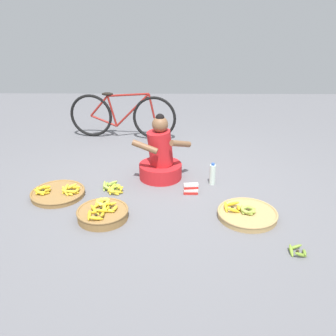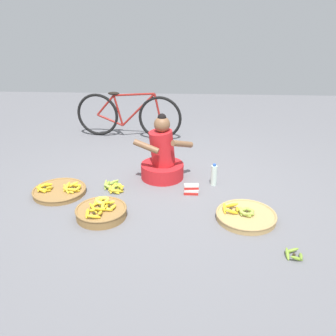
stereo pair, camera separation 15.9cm
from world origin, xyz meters
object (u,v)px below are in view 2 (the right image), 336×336
(bicycle_leaning, at_px, (128,115))
(banana_basket_front_center, at_px, (246,216))
(loose_bananas_near_bicycle, at_px, (294,255))
(water_bottle, at_px, (214,175))
(packet_carton_stack, at_px, (191,189))
(banana_basket_back_right, at_px, (59,191))
(vendor_woman_front, at_px, (162,158))
(loose_bananas_near_vendor, at_px, (114,187))
(banana_basket_mid_right, at_px, (101,211))

(bicycle_leaning, distance_m, banana_basket_front_center, 2.87)
(loose_bananas_near_bicycle, bearing_deg, bicycle_leaning, 121.87)
(water_bottle, bearing_deg, packet_carton_stack, -136.86)
(bicycle_leaning, height_order, banana_basket_front_center, bicycle_leaning)
(banana_basket_back_right, bearing_deg, vendor_woman_front, 23.46)
(bicycle_leaning, xyz_separation_m, loose_bananas_near_vendor, (0.11, -1.84, -0.33))
(vendor_woman_front, height_order, banana_basket_front_center, vendor_woman_front)
(bicycle_leaning, xyz_separation_m, loose_bananas_near_bicycle, (1.86, -2.99, -0.33))
(water_bottle, height_order, packet_carton_stack, water_bottle)
(banana_basket_mid_right, bearing_deg, packet_carton_stack, 30.63)
(vendor_woman_front, bearing_deg, packet_carton_stack, -49.66)
(banana_basket_front_center, xyz_separation_m, banana_basket_back_right, (-2.02, 0.43, -0.00))
(banana_basket_back_right, bearing_deg, loose_bananas_near_vendor, 13.85)
(banana_basket_back_right, bearing_deg, banana_basket_front_center, -11.91)
(vendor_woman_front, distance_m, banana_basket_front_center, 1.30)
(vendor_woman_front, height_order, packet_carton_stack, vendor_woman_front)
(banana_basket_back_right, relative_size, loose_bananas_near_bicycle, 3.85)
(banana_basket_back_right, xyz_separation_m, water_bottle, (1.74, 0.32, 0.09))
(water_bottle, bearing_deg, banana_basket_mid_right, -146.16)
(banana_basket_back_right, distance_m, water_bottle, 1.77)
(bicycle_leaning, relative_size, loose_bananas_near_vendor, 5.63)
(banana_basket_front_center, xyz_separation_m, loose_bananas_near_bicycle, (0.32, -0.58, -0.01))
(loose_bananas_near_vendor, height_order, water_bottle, water_bottle)
(packet_carton_stack, bearing_deg, bicycle_leaning, 117.63)
(banana_basket_mid_right, height_order, loose_bananas_near_bicycle, banana_basket_mid_right)
(vendor_woman_front, xyz_separation_m, loose_bananas_near_vendor, (-0.54, -0.34, -0.23))
(loose_bananas_near_bicycle, xyz_separation_m, water_bottle, (-0.60, 1.33, 0.10))
(vendor_woman_front, xyz_separation_m, water_bottle, (0.62, -0.17, -0.13))
(banana_basket_mid_right, xyz_separation_m, water_bottle, (1.16, 0.78, 0.06))
(banana_basket_mid_right, xyz_separation_m, loose_bananas_near_vendor, (0.01, 0.60, -0.03))
(loose_bananas_near_vendor, relative_size, packet_carton_stack, 1.83)
(banana_basket_mid_right, distance_m, packet_carton_stack, 1.04)
(bicycle_leaning, relative_size, water_bottle, 6.34)
(loose_bananas_near_bicycle, relative_size, packet_carton_stack, 0.94)
(loose_bananas_near_vendor, distance_m, water_bottle, 1.17)
(banana_basket_mid_right, relative_size, water_bottle, 1.92)
(banana_basket_mid_right, relative_size, loose_bananas_near_vendor, 1.70)
(banana_basket_mid_right, distance_m, loose_bananas_near_vendor, 0.61)
(banana_basket_mid_right, relative_size, loose_bananas_near_bicycle, 3.33)
(water_bottle, bearing_deg, loose_bananas_near_bicycle, -65.79)
(bicycle_leaning, distance_m, loose_bananas_near_vendor, 1.87)
(loose_bananas_near_vendor, xyz_separation_m, water_bottle, (1.15, 0.17, 0.10))
(vendor_woman_front, xyz_separation_m, banana_basket_back_right, (-1.13, -0.49, -0.22))
(vendor_woman_front, bearing_deg, banana_basket_mid_right, -119.93)
(vendor_woman_front, distance_m, loose_bananas_near_vendor, 0.68)
(loose_bananas_near_bicycle, xyz_separation_m, packet_carton_stack, (-0.86, 1.08, 0.03))
(vendor_woman_front, relative_size, water_bottle, 3.02)
(loose_bananas_near_vendor, bearing_deg, banana_basket_mid_right, -90.81)
(loose_bananas_near_vendor, bearing_deg, packet_carton_stack, -4.63)
(loose_bananas_near_vendor, relative_size, water_bottle, 1.12)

